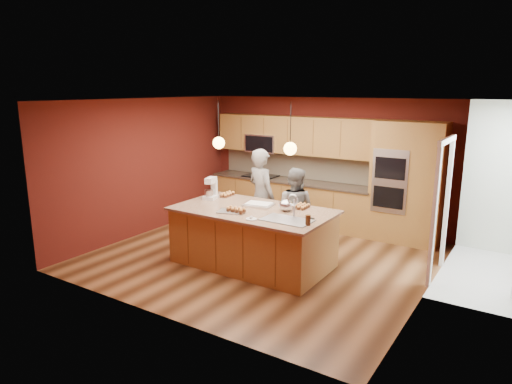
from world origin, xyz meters
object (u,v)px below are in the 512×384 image
Objects in this scene: island at (254,236)px; mixing_bowl at (286,205)px; person_left at (261,197)px; person_right at (294,210)px; stand_mixer at (211,190)px.

mixing_bowl is (0.50, 0.20, 0.56)m from island.
mixing_bowl is (0.96, -0.78, 0.14)m from person_left.
person_right reaches higher than mixing_bowl.
island is 1.23m from stand_mixer.
person_right is at bearing 17.31° from stand_mixer.
island is 6.69× the size of stand_mixer.
person_right is (0.24, 0.98, 0.27)m from island.
person_left reaches higher than stand_mixer.
person_left is 7.72× the size of mixing_bowl.
mixing_bowl is (1.53, 0.01, -0.07)m from stand_mixer.
stand_mixer is at bearing 74.16° from person_left.
island reaches higher than mixing_bowl.
person_left reaches higher than mixing_bowl.
person_right is at bearing 76.47° from island.
stand_mixer is (-1.03, 0.19, 0.63)m from island.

